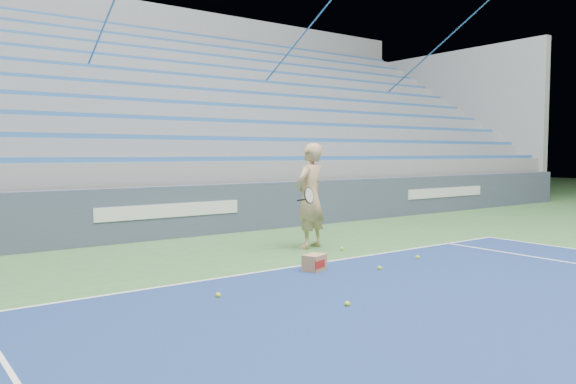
% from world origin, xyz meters
% --- Properties ---
extents(sponsor_barrier, '(30.00, 0.32, 1.10)m').
position_xyz_m(sponsor_barrier, '(0.00, 15.88, 0.55)').
color(sponsor_barrier, '#3F495F').
rests_on(sponsor_barrier, ground).
extents(bleachers, '(31.00, 9.15, 7.30)m').
position_xyz_m(bleachers, '(0.00, 21.60, 2.36)').
color(bleachers, gray).
rests_on(bleachers, ground).
extents(tennis_player, '(1.02, 0.94, 1.97)m').
position_xyz_m(tennis_player, '(1.65, 13.17, 0.99)').
color(tennis_player, tan).
rests_on(tennis_player, ground).
extents(ball_box, '(0.41, 0.37, 0.26)m').
position_xyz_m(ball_box, '(0.39, 11.49, 0.13)').
color(ball_box, '#A87C51').
rests_on(ball_box, ground).
extents(tennis_ball_0, '(0.07, 0.07, 0.07)m').
position_xyz_m(tennis_ball_0, '(1.94, 12.59, 0.03)').
color(tennis_ball_0, '#C2E92F').
rests_on(tennis_ball_0, ground).
extents(tennis_ball_1, '(0.07, 0.07, 0.07)m').
position_xyz_m(tennis_ball_1, '(-0.55, 9.72, 0.03)').
color(tennis_ball_1, '#C2E92F').
rests_on(tennis_ball_1, ground).
extents(tennis_ball_2, '(0.07, 0.07, 0.07)m').
position_xyz_m(tennis_ball_2, '(1.23, 10.94, 0.03)').
color(tennis_ball_2, '#C2E92F').
rests_on(tennis_ball_2, ground).
extents(tennis_ball_3, '(0.07, 0.07, 0.07)m').
position_xyz_m(tennis_ball_3, '(-1.57, 10.97, 0.03)').
color(tennis_ball_3, '#C2E92F').
rests_on(tennis_ball_3, ground).
extents(tennis_ball_4, '(0.07, 0.07, 0.07)m').
position_xyz_m(tennis_ball_4, '(2.39, 11.18, 0.03)').
color(tennis_ball_4, '#C2E92F').
rests_on(tennis_ball_4, ground).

